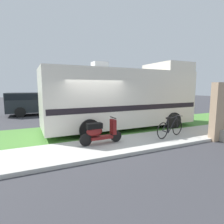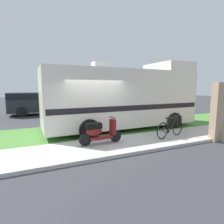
{
  "view_description": "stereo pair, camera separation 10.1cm",
  "coord_description": "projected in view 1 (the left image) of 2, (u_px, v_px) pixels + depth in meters",
  "views": [
    {
      "loc": [
        -2.53,
        -7.03,
        2.2
      ],
      "look_at": [
        0.83,
        0.3,
        1.1
      ],
      "focal_mm": 29.04,
      "sensor_mm": 36.0,
      "label": 1
    },
    {
      "loc": [
        -2.44,
        -7.07,
        2.2
      ],
      "look_at": [
        0.83,
        0.3,
        1.1
      ],
      "focal_mm": 29.04,
      "sensor_mm": 36.0,
      "label": 2
    }
  ],
  "objects": [
    {
      "name": "motorhome_rv",
      "position": [
        123.0,
        97.0,
        9.49
      ],
      "size": [
        7.93,
        2.85,
        3.55
      ],
      "color": "silver",
      "rests_on": "ground"
    },
    {
      "name": "pickup_truck_far",
      "position": [
        35.0,
        103.0,
        14.59
      ],
      "size": [
        5.26,
        2.18,
        1.79
      ],
      "color": "#1E2328",
      "rests_on": "ground"
    },
    {
      "name": "bicycle",
      "position": [
        170.0,
        128.0,
        7.63
      ],
      "size": [
        1.69,
        0.57,
        0.9
      ],
      "color": "black",
      "rests_on": "ground"
    },
    {
      "name": "scooter",
      "position": [
        100.0,
        132.0,
        6.64
      ],
      "size": [
        1.65,
        0.5,
        0.97
      ],
      "color": "black",
      "rests_on": "ground"
    },
    {
      "name": "pickup_truck_near",
      "position": [
        134.0,
        103.0,
        14.95
      ],
      "size": [
        5.43,
        2.39,
        1.77
      ],
      "color": "#1E478C",
      "rests_on": "ground"
    },
    {
      "name": "bottle_green",
      "position": [
        212.0,
        130.0,
        8.45
      ],
      "size": [
        0.06,
        0.06,
        0.25
      ],
      "color": "brown",
      "rests_on": "ground"
    },
    {
      "name": "ground_plane",
      "position": [
        97.0,
        140.0,
        7.67
      ],
      "size": [
        80.0,
        80.0,
        0.0
      ],
      "primitive_type": "plane",
      "color": "#38383D"
    },
    {
      "name": "grass_strip",
      "position": [
        87.0,
        131.0,
        9.02
      ],
      "size": [
        24.0,
        3.4,
        0.08
      ],
      "color": "#4C8438",
      "rests_on": "ground"
    },
    {
      "name": "sidewalk",
      "position": [
        108.0,
        147.0,
        6.58
      ],
      "size": [
        24.0,
        2.0,
        0.12
      ],
      "color": "beige",
      "rests_on": "ground"
    }
  ]
}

